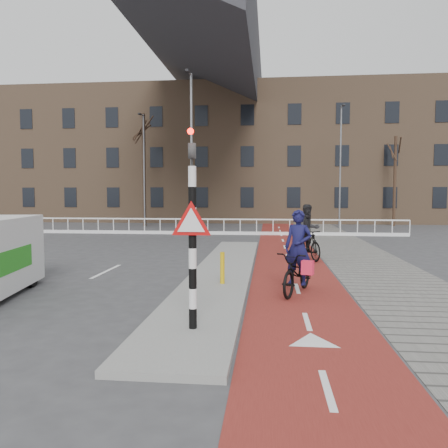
# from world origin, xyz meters

# --- Properties ---
(ground) EXTENTS (120.00, 120.00, 0.00)m
(ground) POSITION_xyz_m (0.00, 0.00, 0.00)
(ground) COLOR #38383A
(ground) RESTS_ON ground
(bike_lane) EXTENTS (2.50, 60.00, 0.01)m
(bike_lane) POSITION_xyz_m (1.50, 10.00, 0.01)
(bike_lane) COLOR maroon
(bike_lane) RESTS_ON ground
(sidewalk) EXTENTS (3.00, 60.00, 0.01)m
(sidewalk) POSITION_xyz_m (4.30, 10.00, 0.01)
(sidewalk) COLOR slate
(sidewalk) RESTS_ON ground
(curb_island) EXTENTS (1.80, 16.00, 0.12)m
(curb_island) POSITION_xyz_m (-0.70, 4.00, 0.06)
(curb_island) COLOR gray
(curb_island) RESTS_ON ground
(traffic_signal) EXTENTS (0.80, 0.80, 3.68)m
(traffic_signal) POSITION_xyz_m (-0.60, -2.02, 1.99)
(traffic_signal) COLOR black
(traffic_signal) RESTS_ON curb_island
(bollard) EXTENTS (0.12, 0.12, 0.84)m
(bollard) POSITION_xyz_m (-0.49, 1.91, 0.54)
(bollard) COLOR gold
(bollard) RESTS_ON curb_island
(cyclist_near) EXTENTS (1.39, 2.17, 2.11)m
(cyclist_near) POSITION_xyz_m (1.47, 1.41, 0.72)
(cyclist_near) COLOR black
(cyclist_near) RESTS_ON bike_lane
(cyclist_far) EXTENTS (1.25, 2.05, 2.11)m
(cyclist_far) POSITION_xyz_m (2.23, 7.15, 0.88)
(cyclist_far) COLOR black
(cyclist_far) RESTS_ON bike_lane
(railing) EXTENTS (28.00, 0.10, 0.99)m
(railing) POSITION_xyz_m (-5.00, 17.00, 0.31)
(railing) COLOR silver
(railing) RESTS_ON ground
(townhouse_row) EXTENTS (46.00, 10.00, 15.90)m
(townhouse_row) POSITION_xyz_m (-3.00, 32.00, 7.81)
(townhouse_row) COLOR #7F6047
(townhouse_row) RESTS_ON ground
(tree_mid) EXTENTS (0.26, 0.26, 8.61)m
(tree_mid) POSITION_xyz_m (-8.85, 23.44, 4.30)
(tree_mid) COLOR black
(tree_mid) RESTS_ON ground
(tree_right) EXTENTS (0.22, 0.22, 6.93)m
(tree_right) POSITION_xyz_m (10.44, 25.55, 3.47)
(tree_right) COLOR black
(tree_right) RESTS_ON ground
(streetlight_near) EXTENTS (0.12, 0.12, 8.74)m
(streetlight_near) POSITION_xyz_m (-3.33, 13.25, 4.37)
(streetlight_near) COLOR slate
(streetlight_near) RESTS_ON ground
(streetlight_left) EXTENTS (0.12, 0.12, 8.49)m
(streetlight_left) POSITION_xyz_m (-8.75, 23.12, 4.25)
(streetlight_left) COLOR slate
(streetlight_left) RESTS_ON ground
(streetlight_right) EXTENTS (0.12, 0.12, 8.80)m
(streetlight_right) POSITION_xyz_m (5.86, 22.86, 4.40)
(streetlight_right) COLOR slate
(streetlight_right) RESTS_ON ground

